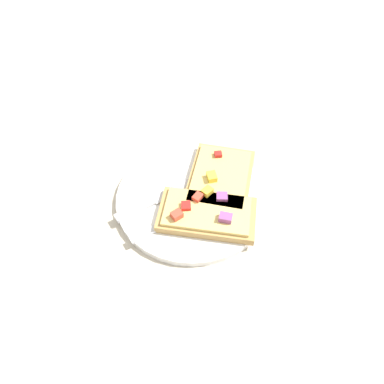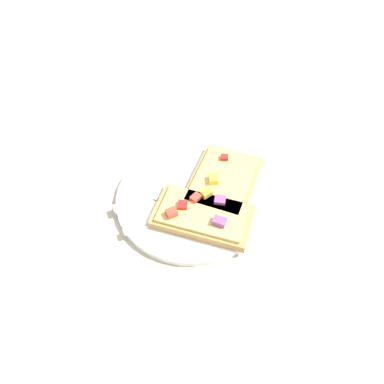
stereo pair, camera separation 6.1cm
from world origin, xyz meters
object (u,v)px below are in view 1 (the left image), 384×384
(fork, at_px, (196,208))
(pizza_slice_corner, at_px, (207,214))
(plate, at_px, (192,198))
(knife, at_px, (158,199))
(pizza_slice_main, at_px, (220,179))

(fork, xyz_separation_m, pizza_slice_corner, (-0.01, -0.02, 0.01))
(plate, distance_m, knife, 0.06)
(knife, xyz_separation_m, pizza_slice_main, (0.08, -0.09, 0.01))
(plate, bearing_deg, knife, 120.97)
(knife, distance_m, pizza_slice_corner, 0.09)
(fork, distance_m, pizza_slice_main, 0.08)
(plate, xyz_separation_m, pizza_slice_main, (0.05, -0.03, 0.02))
(plate, bearing_deg, pizza_slice_corner, -130.14)
(pizza_slice_main, bearing_deg, plate, -46.10)
(fork, xyz_separation_m, pizza_slice_main, (0.07, -0.02, 0.01))
(plate, relative_size, pizza_slice_main, 1.55)
(fork, relative_size, pizza_slice_corner, 1.08)
(plate, xyz_separation_m, fork, (-0.02, -0.02, 0.01))
(fork, xyz_separation_m, knife, (-0.01, 0.07, -0.00))
(plate, distance_m, fork, 0.03)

